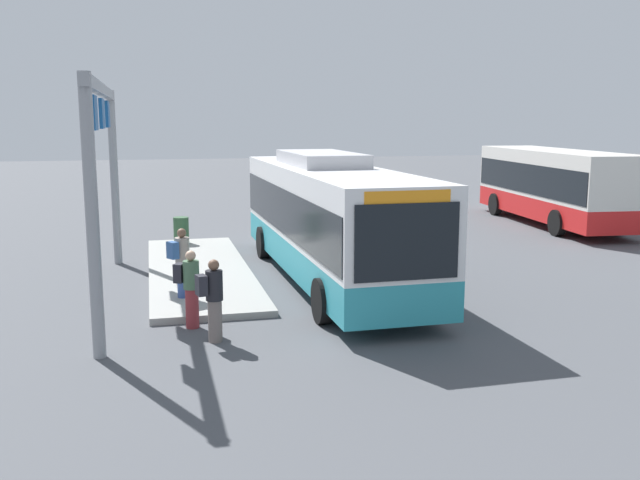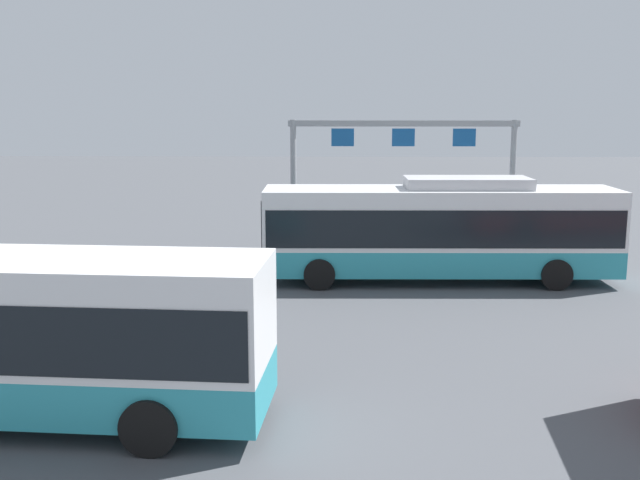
% 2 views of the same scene
% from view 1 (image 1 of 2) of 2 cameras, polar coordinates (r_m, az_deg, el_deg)
% --- Properties ---
extents(ground_plane, '(120.00, 120.00, 0.00)m').
position_cam_1_polar(ground_plane, '(19.24, 0.70, -3.28)').
color(ground_plane, '#4C4F54').
extents(platform_curb, '(10.00, 2.80, 0.16)m').
position_cam_1_polar(platform_curb, '(20.33, -9.86, -2.48)').
color(platform_curb, '#9E9E99').
rests_on(platform_curb, ground).
extents(bus_main, '(11.56, 2.81, 3.46)m').
position_cam_1_polar(bus_main, '(18.92, 0.71, 2.08)').
color(bus_main, teal).
rests_on(bus_main, ground).
extents(bus_background_left, '(10.07, 3.38, 3.10)m').
position_cam_1_polar(bus_background_left, '(30.63, 18.59, 4.50)').
color(bus_background_left, red).
rests_on(bus_background_left, ground).
extents(person_boarding, '(0.42, 0.58, 1.67)m').
position_cam_1_polar(person_boarding, '(13.94, -8.74, -4.73)').
color(person_boarding, slate).
rests_on(person_boarding, ground).
extents(person_waiting_near, '(0.51, 0.60, 1.67)m').
position_cam_1_polar(person_waiting_near, '(14.96, -10.57, -3.78)').
color(person_waiting_near, maroon).
rests_on(person_waiting_near, ground).
extents(person_waiting_mid, '(0.53, 0.61, 1.67)m').
position_cam_1_polar(person_waiting_mid, '(16.88, -11.26, -1.69)').
color(person_waiting_mid, '#334C8C').
rests_on(person_waiting_mid, platform_curb).
extents(platform_sign_gantry, '(9.18, 0.24, 5.20)m').
position_cam_1_polar(platform_sign_gantry, '(17.46, -17.27, 7.37)').
color(platform_sign_gantry, gray).
rests_on(platform_sign_gantry, ground).
extents(trash_bin, '(0.52, 0.52, 0.90)m').
position_cam_1_polar(trash_bin, '(24.37, -11.27, 0.79)').
color(trash_bin, '#2D5133').
rests_on(trash_bin, platform_curb).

